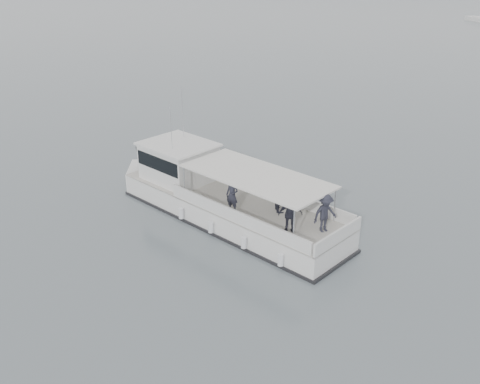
% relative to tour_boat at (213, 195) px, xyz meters
% --- Properties ---
extents(ground, '(1400.00, 1400.00, 0.00)m').
position_rel_tour_boat_xyz_m(ground, '(3.94, 1.91, -0.97)').
color(ground, '#535C62').
rests_on(ground, ground).
extents(tour_boat, '(13.76, 7.51, 5.88)m').
position_rel_tour_boat_xyz_m(tour_boat, '(0.00, 0.00, 0.00)').
color(tour_boat, white).
rests_on(tour_boat, ground).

